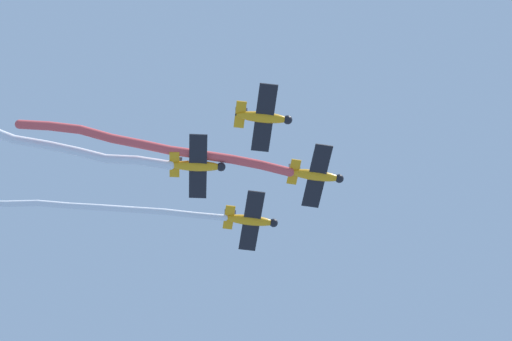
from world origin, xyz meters
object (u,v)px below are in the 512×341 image
object	(u,v)px
airplane_lead	(316,175)
airplane_left_wing	(251,220)
airplane_right_wing	(264,117)
airplane_slot	(198,166)

from	to	relation	value
airplane_lead	airplane_left_wing	bearing A→B (deg)	131.79
airplane_right_wing	airplane_slot	xyz separation A→B (m)	(3.69, -7.71, -0.50)
airplane_lead	airplane_right_wing	bearing A→B (deg)	-138.19
airplane_left_wing	airplane_right_wing	xyz separation A→B (m)	(4.03, 11.41, 0.70)
airplane_right_wing	airplane_left_wing	bearing A→B (deg)	89.34
airplane_right_wing	airplane_slot	bearing A→B (deg)	134.39
airplane_lead	airplane_left_wing	distance (m)	8.56
airplane_left_wing	airplane_slot	distance (m)	8.57
airplane_left_wing	airplane_slot	bearing A→B (deg)	-136.89
airplane_lead	airplane_slot	size ratio (longest dim) A/B	1.01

